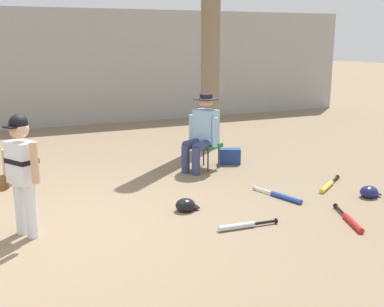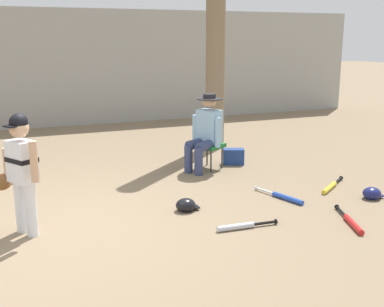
% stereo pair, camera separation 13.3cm
% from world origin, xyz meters
% --- Properties ---
extents(ground_plane, '(60.00, 60.00, 0.00)m').
position_xyz_m(ground_plane, '(0.00, 0.00, 0.00)').
color(ground_plane, '#7F6B51').
extents(concrete_back_wall, '(18.00, 0.36, 2.71)m').
position_xyz_m(concrete_back_wall, '(0.00, 6.67, 1.36)').
color(concrete_back_wall, '#9E9E99').
rests_on(concrete_back_wall, ground).
extents(tree_behind_spectator, '(0.50, 0.50, 5.18)m').
position_xyz_m(tree_behind_spectator, '(3.41, 3.16, 2.34)').
color(tree_behind_spectator, '#7F6B51').
rests_on(tree_behind_spectator, ground).
extents(young_ballplayer, '(0.50, 0.52, 1.31)m').
position_xyz_m(young_ballplayer, '(-0.22, 0.10, 0.74)').
color(young_ballplayer, white).
rests_on(young_ballplayer, ground).
extents(folding_stool, '(0.54, 0.54, 0.41)m').
position_xyz_m(folding_stool, '(2.67, 1.77, 0.36)').
color(folding_stool, '#196B2D').
rests_on(folding_stool, ground).
extents(seated_spectator, '(0.66, 0.56, 1.20)m').
position_xyz_m(seated_spectator, '(2.59, 1.72, 0.64)').
color(seated_spectator, navy).
rests_on(seated_spectator, ground).
extents(handbag_beside_stool, '(0.38, 0.29, 0.26)m').
position_xyz_m(handbag_beside_stool, '(3.16, 1.86, 0.13)').
color(handbag_beside_stool, navy).
rests_on(handbag_beside_stool, ground).
extents(bat_aluminum_silver, '(0.72, 0.10, 0.07)m').
position_xyz_m(bat_aluminum_silver, '(1.97, -0.66, 0.03)').
color(bat_aluminum_silver, '#B7BCC6').
rests_on(bat_aluminum_silver, ground).
extents(bat_red_barrel, '(0.34, 0.79, 0.07)m').
position_xyz_m(bat_red_barrel, '(3.18, -1.03, 0.03)').
color(bat_red_barrel, red).
rests_on(bat_red_barrel, ground).
extents(bat_blue_youth, '(0.29, 0.79, 0.07)m').
position_xyz_m(bat_blue_youth, '(2.95, 0.01, 0.03)').
color(bat_blue_youth, '#2347AD').
rests_on(bat_blue_youth, ground).
extents(bat_yellow_trainer, '(0.71, 0.52, 0.07)m').
position_xyz_m(bat_yellow_trainer, '(3.81, 0.15, 0.03)').
color(bat_yellow_trainer, yellow).
rests_on(bat_yellow_trainer, ground).
extents(batting_helmet_black, '(0.29, 0.22, 0.17)m').
position_xyz_m(batting_helmet_black, '(1.62, 0.10, 0.07)').
color(batting_helmet_black, black).
rests_on(batting_helmet_black, ground).
extents(batting_helmet_navy, '(0.29, 0.22, 0.17)m').
position_xyz_m(batting_helmet_navy, '(4.04, -0.40, 0.07)').
color(batting_helmet_navy, navy).
rests_on(batting_helmet_navy, ground).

